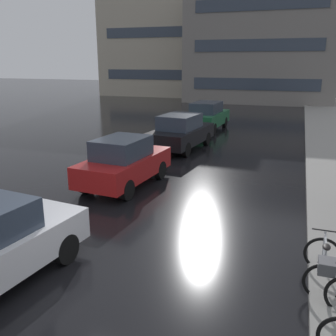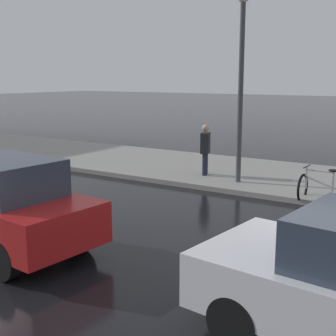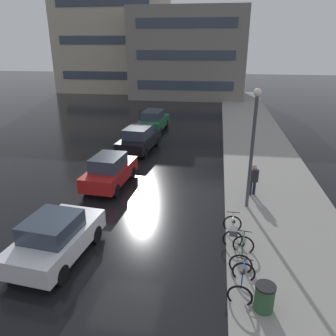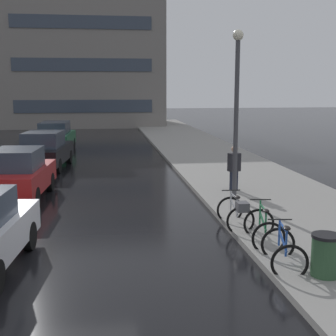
{
  "view_description": "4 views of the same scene",
  "coord_description": "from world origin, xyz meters",
  "px_view_note": "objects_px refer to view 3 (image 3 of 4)",
  "views": [
    {
      "loc": [
        3.13,
        -5.59,
        4.09
      ],
      "look_at": [
        -0.24,
        4.09,
        1.15
      ],
      "focal_mm": 40.0,
      "sensor_mm": 36.0,
      "label": 1
    },
    {
      "loc": [
        -7.41,
        -1.47,
        3.07
      ],
      "look_at": [
        1.49,
        4.22,
        1.0
      ],
      "focal_mm": 50.0,
      "sensor_mm": 36.0,
      "label": 2
    },
    {
      "loc": [
        3.0,
        -9.56,
        6.99
      ],
      "look_at": [
        0.83,
        4.98,
        1.3
      ],
      "focal_mm": 35.0,
      "sensor_mm": 36.0,
      "label": 3
    },
    {
      "loc": [
        0.5,
        -10.07,
        3.62
      ],
      "look_at": [
        2.16,
        1.81,
        1.54
      ],
      "focal_mm": 50.0,
      "sensor_mm": 36.0,
      "label": 4
    }
  ],
  "objects_px": {
    "streetlamp": "(253,140)",
    "trash_bin": "(264,299)",
    "pedestrian": "(253,179)",
    "bicycle_nearest": "(242,283)",
    "car_green": "(154,120)",
    "bicycle_second": "(242,254)",
    "bicycle_third": "(233,231)",
    "car_white": "(55,238)",
    "car_red": "(110,171)",
    "car_black": "(139,139)"
  },
  "relations": [
    {
      "from": "bicycle_third",
      "to": "car_red",
      "type": "relative_size",
      "value": 0.35
    },
    {
      "from": "bicycle_second",
      "to": "bicycle_third",
      "type": "relative_size",
      "value": 0.9
    },
    {
      "from": "car_green",
      "to": "bicycle_second",
      "type": "bearing_deg",
      "value": -69.8
    },
    {
      "from": "streetlamp",
      "to": "bicycle_third",
      "type": "bearing_deg",
      "value": -104.82
    },
    {
      "from": "bicycle_second",
      "to": "pedestrian",
      "type": "distance_m",
      "value": 5.33
    },
    {
      "from": "streetlamp",
      "to": "trash_bin",
      "type": "bearing_deg",
      "value": -89.97
    },
    {
      "from": "car_green",
      "to": "streetlamp",
      "type": "bearing_deg",
      "value": -62.67
    },
    {
      "from": "car_black",
      "to": "car_green",
      "type": "xyz_separation_m",
      "value": [
        -0.05,
        5.51,
        0.03
      ]
    },
    {
      "from": "car_red",
      "to": "car_black",
      "type": "distance_m",
      "value": 5.92
    },
    {
      "from": "car_black",
      "to": "car_green",
      "type": "height_order",
      "value": "car_green"
    },
    {
      "from": "bicycle_third",
      "to": "car_black",
      "type": "relative_size",
      "value": 0.31
    },
    {
      "from": "bicycle_nearest",
      "to": "car_black",
      "type": "distance_m",
      "value": 14.25
    },
    {
      "from": "trash_bin",
      "to": "pedestrian",
      "type": "bearing_deg",
      "value": 87.41
    },
    {
      "from": "pedestrian",
      "to": "streetlamp",
      "type": "height_order",
      "value": "streetlamp"
    },
    {
      "from": "trash_bin",
      "to": "car_red",
      "type": "bearing_deg",
      "value": 131.7
    },
    {
      "from": "car_white",
      "to": "pedestrian",
      "type": "height_order",
      "value": "pedestrian"
    },
    {
      "from": "bicycle_nearest",
      "to": "bicycle_third",
      "type": "distance_m",
      "value": 2.71
    },
    {
      "from": "car_black",
      "to": "trash_bin",
      "type": "bearing_deg",
      "value": -63.84
    },
    {
      "from": "bicycle_second",
      "to": "car_white",
      "type": "relative_size",
      "value": 0.32
    },
    {
      "from": "bicycle_second",
      "to": "bicycle_third",
      "type": "xyz_separation_m",
      "value": [
        -0.27,
        1.28,
        0.07
      ]
    },
    {
      "from": "bicycle_nearest",
      "to": "car_green",
      "type": "height_order",
      "value": "car_green"
    },
    {
      "from": "bicycle_nearest",
      "to": "car_red",
      "type": "distance_m",
      "value": 9.35
    },
    {
      "from": "trash_bin",
      "to": "car_white",
      "type": "bearing_deg",
      "value": 167.24
    },
    {
      "from": "pedestrian",
      "to": "streetlamp",
      "type": "bearing_deg",
      "value": -105.1
    },
    {
      "from": "pedestrian",
      "to": "bicycle_second",
      "type": "bearing_deg",
      "value": -98.56
    },
    {
      "from": "car_white",
      "to": "car_green",
      "type": "bearing_deg",
      "value": 89.91
    },
    {
      "from": "bicycle_second",
      "to": "pedestrian",
      "type": "bearing_deg",
      "value": 81.44
    },
    {
      "from": "pedestrian",
      "to": "trash_bin",
      "type": "distance_m",
      "value": 7.36
    },
    {
      "from": "car_red",
      "to": "streetlamp",
      "type": "distance_m",
      "value": 7.34
    },
    {
      "from": "car_white",
      "to": "car_green",
      "type": "xyz_separation_m",
      "value": [
        0.03,
        17.53,
        0.06
      ]
    },
    {
      "from": "pedestrian",
      "to": "streetlamp",
      "type": "xyz_separation_m",
      "value": [
        -0.33,
        -1.24,
        2.24
      ]
    },
    {
      "from": "car_red",
      "to": "car_black",
      "type": "relative_size",
      "value": 0.89
    },
    {
      "from": "streetlamp",
      "to": "trash_bin",
      "type": "height_order",
      "value": "streetlamp"
    },
    {
      "from": "bicycle_second",
      "to": "car_red",
      "type": "height_order",
      "value": "car_red"
    },
    {
      "from": "car_white",
      "to": "car_black",
      "type": "xyz_separation_m",
      "value": [
        0.07,
        12.02,
        0.04
      ]
    },
    {
      "from": "bicycle_nearest",
      "to": "trash_bin",
      "type": "bearing_deg",
      "value": -50.78
    },
    {
      "from": "bicycle_nearest",
      "to": "car_red",
      "type": "bearing_deg",
      "value": 131.93
    },
    {
      "from": "car_black",
      "to": "trash_bin",
      "type": "distance_m",
      "value": 15.09
    },
    {
      "from": "bicycle_third",
      "to": "pedestrian",
      "type": "distance_m",
      "value": 4.13
    },
    {
      "from": "bicycle_third",
      "to": "streetlamp",
      "type": "relative_size",
      "value": 0.26
    },
    {
      "from": "streetlamp",
      "to": "bicycle_nearest",
      "type": "bearing_deg",
      "value": -95.72
    },
    {
      "from": "car_green",
      "to": "car_black",
      "type": "bearing_deg",
      "value": -89.53
    },
    {
      "from": "bicycle_second",
      "to": "car_red",
      "type": "relative_size",
      "value": 0.32
    },
    {
      "from": "trash_bin",
      "to": "bicycle_third",
      "type": "bearing_deg",
      "value": 102.14
    },
    {
      "from": "bicycle_nearest",
      "to": "bicycle_second",
      "type": "xyz_separation_m",
      "value": [
        0.09,
        1.42,
        0.01
      ]
    },
    {
      "from": "car_green",
      "to": "bicycle_third",
      "type": "bearing_deg",
      "value": -69.15
    },
    {
      "from": "bicycle_nearest",
      "to": "car_black",
      "type": "xyz_separation_m",
      "value": [
        -6.1,
        12.87,
        0.43
      ]
    },
    {
      "from": "bicycle_third",
      "to": "car_white",
      "type": "height_order",
      "value": "car_white"
    },
    {
      "from": "car_green",
      "to": "pedestrian",
      "type": "xyz_separation_m",
      "value": [
        7.03,
        -11.71,
        0.08
      ]
    },
    {
      "from": "trash_bin",
      "to": "bicycle_second",
      "type": "bearing_deg",
      "value": 102.34
    }
  ]
}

